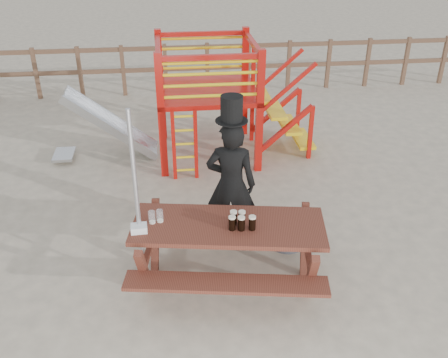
# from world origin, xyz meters

# --- Properties ---
(ground) EXTENTS (60.00, 60.00, 0.00)m
(ground) POSITION_xyz_m (0.00, 0.00, 0.00)
(ground) COLOR #C1B096
(ground) RESTS_ON ground
(back_fence) EXTENTS (15.09, 0.09, 1.20)m
(back_fence) POSITION_xyz_m (0.00, 7.00, 0.74)
(back_fence) COLOR brown
(back_fence) RESTS_ON ground
(playground_fort) EXTENTS (4.71, 1.84, 2.10)m
(playground_fort) POSITION_xyz_m (0.12, 3.58, 1.07)
(playground_fort) COLOR #B8120C
(playground_fort) RESTS_ON ground
(picnic_table) EXTENTS (2.42, 1.86, 0.85)m
(picnic_table) POSITION_xyz_m (0.13, -0.07, 0.54)
(picnic_table) COLOR brown
(picnic_table) RESTS_ON ground
(man_with_hat) EXTENTS (0.72, 0.56, 2.08)m
(man_with_hat) POSITION_xyz_m (0.27, 0.78, 0.93)
(man_with_hat) COLOR black
(man_with_hat) RESTS_ON ground
(metal_pole) EXTENTS (0.05, 0.05, 2.29)m
(metal_pole) POSITION_xyz_m (-0.88, -0.04, 1.14)
(metal_pole) COLOR #B2B2B7
(metal_pole) RESTS_ON ground
(parasol_base) EXTENTS (0.49, 0.49, 0.21)m
(parasol_base) POSITION_xyz_m (1.01, 0.63, 0.06)
(parasol_base) COLOR #3C3C42
(parasol_base) RESTS_ON ground
(paper_bag) EXTENTS (0.19, 0.15, 0.08)m
(paper_bag) POSITION_xyz_m (-0.88, -0.09, 0.89)
(paper_bag) COLOR white
(paper_bag) RESTS_ON picnic_table
(stout_pints) EXTENTS (0.31, 0.21, 0.17)m
(stout_pints) POSITION_xyz_m (0.25, -0.14, 0.94)
(stout_pints) COLOR black
(stout_pints) RESTS_ON picnic_table
(empty_glasses) EXTENTS (0.17, 0.10, 0.15)m
(empty_glasses) POSITION_xyz_m (-0.69, 0.07, 0.92)
(empty_glasses) COLOR silver
(empty_glasses) RESTS_ON picnic_table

